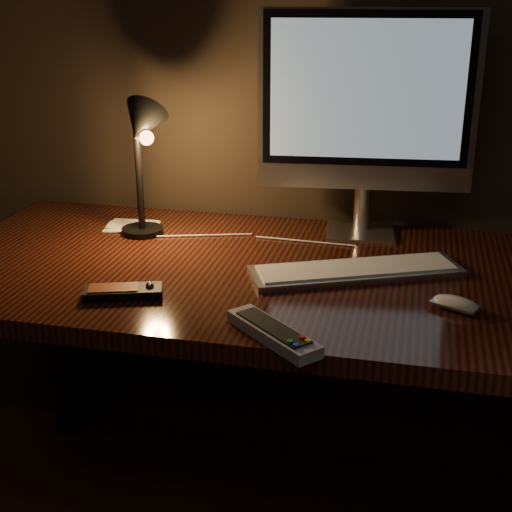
% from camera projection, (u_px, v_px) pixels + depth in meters
% --- Properties ---
extents(desk, '(1.60, 0.75, 0.75)m').
position_uv_depth(desk, '(285.00, 308.00, 1.70)').
color(desk, '#3B160D').
rests_on(desk, ground).
extents(monitor, '(0.52, 0.17, 0.55)m').
position_uv_depth(monitor, '(367.00, 106.00, 1.70)').
color(monitor, silver).
rests_on(monitor, desk).
extents(keyboard, '(0.47, 0.31, 0.02)m').
position_uv_depth(keyboard, '(356.00, 270.00, 1.56)').
color(keyboard, silver).
rests_on(keyboard, desk).
extents(mouse, '(0.10, 0.08, 0.02)m').
position_uv_depth(mouse, '(455.00, 305.00, 1.39)').
color(mouse, white).
rests_on(mouse, desk).
extents(media_remote, '(0.17, 0.10, 0.03)m').
position_uv_depth(media_remote, '(123.00, 291.00, 1.44)').
color(media_remote, black).
rests_on(media_remote, desk).
extents(tv_remote, '(0.20, 0.18, 0.03)m').
position_uv_depth(tv_remote, '(273.00, 333.00, 1.27)').
color(tv_remote, '#95989B').
rests_on(tv_remote, desk).
extents(papers, '(0.15, 0.12, 0.01)m').
position_uv_depth(papers, '(132.00, 226.00, 1.86)').
color(papers, white).
rests_on(papers, desk).
extents(desk_lamp, '(0.16, 0.18, 0.35)m').
position_uv_depth(desk_lamp, '(141.00, 143.00, 1.70)').
color(desk_lamp, black).
rests_on(desk_lamp, desk).
extents(cable, '(0.52, 0.05, 0.00)m').
position_uv_depth(cable, '(250.00, 240.00, 1.76)').
color(cable, white).
rests_on(cable, desk).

